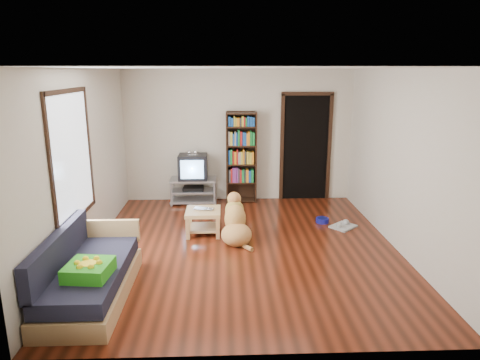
{
  "coord_description": "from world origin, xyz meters",
  "views": [
    {
      "loc": [
        -0.29,
        -5.94,
        2.57
      ],
      "look_at": [
        -0.04,
        0.55,
        0.9
      ],
      "focal_mm": 32.0,
      "sensor_mm": 36.0,
      "label": 1
    }
  ],
  "objects_px": {
    "tv_stand": "(194,190)",
    "dog_bowl": "(322,220)",
    "laptop": "(203,210)",
    "sofa": "(88,277)",
    "grey_rag": "(343,226)",
    "dog": "(236,224)",
    "bookshelf": "(241,152)",
    "crt_tv": "(193,166)",
    "coffee_table": "(203,217)",
    "green_cushion": "(89,270)"
  },
  "relations": [
    {
      "from": "tv_stand",
      "to": "crt_tv",
      "type": "bearing_deg",
      "value": 90.0
    },
    {
      "from": "coffee_table",
      "to": "crt_tv",
      "type": "bearing_deg",
      "value": 99.0
    },
    {
      "from": "coffee_table",
      "to": "tv_stand",
      "type": "bearing_deg",
      "value": 99.12
    },
    {
      "from": "grey_rag",
      "to": "dog",
      "type": "height_order",
      "value": "dog"
    },
    {
      "from": "bookshelf",
      "to": "dog",
      "type": "relative_size",
      "value": 2.02
    },
    {
      "from": "laptop",
      "to": "sofa",
      "type": "relative_size",
      "value": 0.18
    },
    {
      "from": "laptop",
      "to": "coffee_table",
      "type": "height_order",
      "value": "laptop"
    },
    {
      "from": "bookshelf",
      "to": "coffee_table",
      "type": "bearing_deg",
      "value": -111.22
    },
    {
      "from": "laptop",
      "to": "bookshelf",
      "type": "xyz_separation_m",
      "value": [
        0.68,
        1.79,
        0.59
      ]
    },
    {
      "from": "laptop",
      "to": "dog",
      "type": "relative_size",
      "value": 0.35
    },
    {
      "from": "dog_bowl",
      "to": "sofa",
      "type": "height_order",
      "value": "sofa"
    },
    {
      "from": "green_cushion",
      "to": "bookshelf",
      "type": "bearing_deg",
      "value": 72.05
    },
    {
      "from": "dog_bowl",
      "to": "bookshelf",
      "type": "relative_size",
      "value": 0.12
    },
    {
      "from": "tv_stand",
      "to": "coffee_table",
      "type": "xyz_separation_m",
      "value": [
        0.27,
        -1.66,
        0.01
      ]
    },
    {
      "from": "coffee_table",
      "to": "dog",
      "type": "distance_m",
      "value": 0.6
    },
    {
      "from": "grey_rag",
      "to": "dog",
      "type": "bearing_deg",
      "value": -164.94
    },
    {
      "from": "laptop",
      "to": "bookshelf",
      "type": "distance_m",
      "value": 2.0
    },
    {
      "from": "green_cushion",
      "to": "crt_tv",
      "type": "xyz_separation_m",
      "value": [
        0.85,
        3.96,
        0.25
      ]
    },
    {
      "from": "dog_bowl",
      "to": "coffee_table",
      "type": "height_order",
      "value": "coffee_table"
    },
    {
      "from": "laptop",
      "to": "sofa",
      "type": "bearing_deg",
      "value": -108.66
    },
    {
      "from": "green_cushion",
      "to": "dog",
      "type": "height_order",
      "value": "dog"
    },
    {
      "from": "coffee_table",
      "to": "laptop",
      "type": "bearing_deg",
      "value": -90.0
    },
    {
      "from": "dog",
      "to": "bookshelf",
      "type": "bearing_deg",
      "value": 85.28
    },
    {
      "from": "dog_bowl",
      "to": "dog",
      "type": "xyz_separation_m",
      "value": [
        -1.53,
        -0.74,
        0.23
      ]
    },
    {
      "from": "bookshelf",
      "to": "sofa",
      "type": "height_order",
      "value": "bookshelf"
    },
    {
      "from": "tv_stand",
      "to": "crt_tv",
      "type": "xyz_separation_m",
      "value": [
        0.0,
        0.02,
        0.47
      ]
    },
    {
      "from": "laptop",
      "to": "sofa",
      "type": "distance_m",
      "value": 2.31
    },
    {
      "from": "tv_stand",
      "to": "dog_bowl",
      "type": "bearing_deg",
      "value": -27.96
    },
    {
      "from": "dog_bowl",
      "to": "dog",
      "type": "distance_m",
      "value": 1.72
    },
    {
      "from": "crt_tv",
      "to": "bookshelf",
      "type": "distance_m",
      "value": 0.99
    },
    {
      "from": "tv_stand",
      "to": "coffee_table",
      "type": "bearing_deg",
      "value": -80.88
    },
    {
      "from": "crt_tv",
      "to": "coffee_table",
      "type": "bearing_deg",
      "value": -81.0
    },
    {
      "from": "tv_stand",
      "to": "coffee_table",
      "type": "height_order",
      "value": "tv_stand"
    },
    {
      "from": "green_cushion",
      "to": "tv_stand",
      "type": "distance_m",
      "value": 4.03
    },
    {
      "from": "grey_rag",
      "to": "coffee_table",
      "type": "bearing_deg",
      "value": -175.41
    },
    {
      "from": "green_cushion",
      "to": "crt_tv",
      "type": "relative_size",
      "value": 0.78
    },
    {
      "from": "tv_stand",
      "to": "bookshelf",
      "type": "xyz_separation_m",
      "value": [
        0.95,
        0.09,
        0.73
      ]
    },
    {
      "from": "grey_rag",
      "to": "coffee_table",
      "type": "distance_m",
      "value": 2.37
    },
    {
      "from": "dog_bowl",
      "to": "grey_rag",
      "type": "xyz_separation_m",
      "value": [
        0.3,
        -0.25,
        -0.03
      ]
    },
    {
      "from": "green_cushion",
      "to": "coffee_table",
      "type": "relative_size",
      "value": 0.82
    },
    {
      "from": "dog_bowl",
      "to": "grey_rag",
      "type": "bearing_deg",
      "value": -39.81
    },
    {
      "from": "crt_tv",
      "to": "coffee_table",
      "type": "relative_size",
      "value": 1.05
    },
    {
      "from": "tv_stand",
      "to": "sofa",
      "type": "bearing_deg",
      "value": -105.02
    },
    {
      "from": "dog_bowl",
      "to": "grey_rag",
      "type": "height_order",
      "value": "dog_bowl"
    },
    {
      "from": "grey_rag",
      "to": "bookshelf",
      "type": "relative_size",
      "value": 0.22
    },
    {
      "from": "dog_bowl",
      "to": "bookshelf",
      "type": "distance_m",
      "value": 2.12
    },
    {
      "from": "dog_bowl",
      "to": "sofa",
      "type": "bearing_deg",
      "value": -143.79
    },
    {
      "from": "tv_stand",
      "to": "crt_tv",
      "type": "height_order",
      "value": "crt_tv"
    },
    {
      "from": "tv_stand",
      "to": "sofa",
      "type": "relative_size",
      "value": 0.5
    },
    {
      "from": "sofa",
      "to": "bookshelf",
      "type": "bearing_deg",
      "value": 62.68
    }
  ]
}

